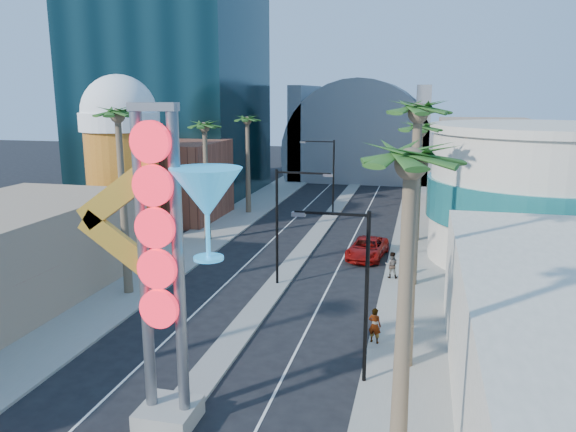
% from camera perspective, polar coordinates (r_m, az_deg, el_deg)
% --- Properties ---
extents(sidewalk_west, '(5.00, 100.00, 0.15)m').
position_cam_1_polar(sidewalk_west, '(55.26, -6.70, -1.10)').
color(sidewalk_west, gray).
rests_on(sidewalk_west, ground).
extents(sidewalk_east, '(5.00, 100.00, 0.15)m').
position_cam_1_polar(sidewalk_east, '(51.96, 13.39, -2.22)').
color(sidewalk_east, gray).
rests_on(sidewalk_east, ground).
extents(median, '(1.60, 84.00, 0.15)m').
position_cam_1_polar(median, '(55.65, 3.60, -0.94)').
color(median, gray).
rests_on(median, ground).
extents(brick_filler_west, '(10.00, 10.00, 8.00)m').
position_cam_1_polar(brick_filler_west, '(59.72, -11.68, 3.58)').
color(brick_filler_west, brown).
rests_on(brick_filler_west, ground).
extents(filler_east, '(10.00, 20.00, 10.00)m').
position_cam_1_polar(filler_east, '(64.19, 19.53, 4.63)').
color(filler_east, tan).
rests_on(filler_east, ground).
extents(beer_mug, '(7.00, 7.00, 14.50)m').
position_cam_1_polar(beer_mug, '(52.67, -16.55, 6.40)').
color(beer_mug, '#B65418').
rests_on(beer_mug, ground).
extents(turquoise_building, '(16.60, 16.60, 10.60)m').
position_cam_1_polar(turquoise_building, '(46.81, 24.11, 1.92)').
color(turquoise_building, beige).
rests_on(turquoise_building, ground).
extents(canopy, '(22.00, 16.00, 22.00)m').
position_cam_1_polar(canopy, '(88.27, 7.52, 6.71)').
color(canopy, slate).
rests_on(canopy, ground).
extents(neon_sign, '(6.53, 2.60, 12.55)m').
position_cam_1_polar(neon_sign, '(20.94, -10.89, -3.24)').
color(neon_sign, gray).
rests_on(neon_sign, ground).
extents(streetlight_0, '(3.79, 0.25, 8.00)m').
position_cam_1_polar(streetlight_0, '(37.29, -0.32, 0.01)').
color(streetlight_0, black).
rests_on(streetlight_0, ground).
extents(streetlight_1, '(3.79, 0.25, 8.00)m').
position_cam_1_polar(streetlight_1, '(60.70, 4.14, 4.78)').
color(streetlight_1, black).
rests_on(streetlight_1, ground).
extents(streetlight_2, '(3.45, 0.25, 8.00)m').
position_cam_1_polar(streetlight_2, '(24.83, 6.93, -6.59)').
color(streetlight_2, black).
rests_on(streetlight_2, ground).
extents(palm_1, '(2.40, 2.40, 12.70)m').
position_cam_1_polar(palm_1, '(36.37, -16.86, 8.64)').
color(palm_1, brown).
rests_on(palm_1, ground).
extents(palm_2, '(2.40, 2.40, 11.20)m').
position_cam_1_polar(palm_2, '(49.03, -8.46, 8.28)').
color(palm_2, brown).
rests_on(palm_2, ground).
extents(palm_3, '(2.40, 2.40, 11.20)m').
position_cam_1_polar(palm_3, '(60.30, -4.16, 9.12)').
color(palm_3, brown).
rests_on(palm_3, ground).
extents(palm_4, '(2.40, 2.40, 12.20)m').
position_cam_1_polar(palm_4, '(15.56, 12.29, 2.90)').
color(palm_4, brown).
rests_on(palm_4, ground).
extents(palm_5, '(2.40, 2.40, 13.20)m').
position_cam_1_polar(palm_5, '(25.41, 13.01, 8.46)').
color(palm_5, brown).
rests_on(palm_5, ground).
extents(palm_6, '(2.40, 2.40, 11.70)m').
position_cam_1_polar(palm_6, '(37.47, 13.19, 7.56)').
color(palm_6, brown).
rests_on(palm_6, ground).
extents(palm_7, '(2.40, 2.40, 12.70)m').
position_cam_1_polar(palm_7, '(49.40, 13.41, 9.68)').
color(palm_7, brown).
rests_on(palm_7, ground).
extents(red_pickup, '(3.27, 5.98, 1.59)m').
position_cam_1_polar(red_pickup, '(45.14, 8.04, -3.26)').
color(red_pickup, '#960E0B').
rests_on(red_pickup, ground).
extents(pedestrian_a, '(0.80, 0.65, 1.89)m').
position_cam_1_polar(pedestrian_a, '(29.94, 8.80, -10.92)').
color(pedestrian_a, gray).
rests_on(pedestrian_a, sidewalk_east).
extents(pedestrian_b, '(0.92, 0.73, 1.87)m').
position_cam_1_polar(pedestrian_b, '(40.13, 10.48, -4.91)').
color(pedestrian_b, gray).
rests_on(pedestrian_b, sidewalk_east).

